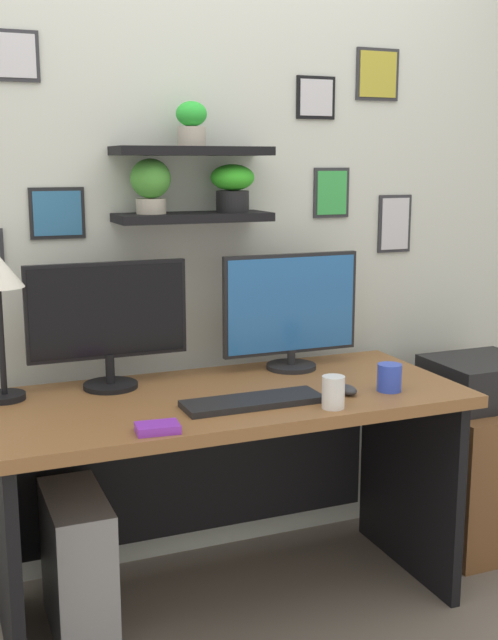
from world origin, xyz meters
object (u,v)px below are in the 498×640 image
object	(u,v)px
pen_cup	(333,392)
computer_tower_left	(78,564)
monitor_left	(108,319)
drawer_cabinet	(475,471)
desk	(221,451)
scissors_tray	(157,428)
printer	(481,381)
coffee_mug	(389,378)
computer_mouse	(347,390)
monitor_right	(291,310)
keyboard	(253,402)

from	to	relation	value
pen_cup	computer_tower_left	size ratio (longest dim) A/B	0.22
monitor_left	drawer_cabinet	size ratio (longest dim) A/B	0.93
desk	scissors_tray	world-z (taller)	scissors_tray
desk	printer	world-z (taller)	desk
coffee_mug	computer_mouse	bearing A→B (deg)	172.40
computer_tower_left	coffee_mug	bearing A→B (deg)	-11.97
coffee_mug	scissors_tray	size ratio (longest dim) A/B	0.75
monitor_right	printer	world-z (taller)	monitor_right
monitor_right	pen_cup	size ratio (longest dim) A/B	5.14
computer_tower_left	pen_cup	bearing A→B (deg)	-22.52
monitor_right	monitor_left	bearing A→B (deg)	-179.99
computer_tower_left	monitor_right	bearing A→B (deg)	12.14
printer	drawer_cabinet	bearing A→B (deg)	-90.00
keyboard	drawer_cabinet	size ratio (longest dim) A/B	0.77
pen_cup	computer_tower_left	world-z (taller)	pen_cup
computer_mouse	keyboard	bearing A→B (deg)	178.31
computer_tower_left	computer_mouse	bearing A→B (deg)	-12.71
keyboard	coffee_mug	bearing A→B (deg)	-3.53
drawer_cabinet	computer_tower_left	distance (m)	1.58
monitor_left	scissors_tray	size ratio (longest dim) A/B	4.41
keyboard	scissors_tray	size ratio (longest dim) A/B	3.67
desk	computer_tower_left	distance (m)	0.58
drawer_cabinet	printer	size ratio (longest dim) A/B	1.50
monitor_right	printer	xyz separation A→B (m)	(0.76, -0.12, -0.31)
printer	computer_tower_left	world-z (taller)	printer
desk	scissors_tray	distance (m)	0.50
desk	monitor_right	distance (m)	0.57
desk	coffee_mug	bearing A→B (deg)	-23.97
keyboard	printer	size ratio (longest dim) A/B	1.16
keyboard	computer_mouse	bearing A→B (deg)	-1.69
computer_mouse	computer_tower_left	bearing A→B (deg)	167.29
monitor_right	keyboard	distance (m)	0.51
drawer_cabinet	coffee_mug	bearing A→B (deg)	-155.54
coffee_mug	keyboard	bearing A→B (deg)	176.47
coffee_mug	computer_tower_left	distance (m)	1.17
monitor_left	monitor_right	world-z (taller)	monitor_left
keyboard	monitor_left	bearing A→B (deg)	135.44
coffee_mug	drawer_cabinet	distance (m)	0.82
monitor_right	computer_mouse	xyz separation A→B (m)	(0.03, -0.37, -0.20)
desk	scissors_tray	size ratio (longest dim) A/B	12.86
monitor_right	printer	size ratio (longest dim) A/B	1.35
coffee_mug	drawer_cabinet	size ratio (longest dim) A/B	0.16
monitor_left	pen_cup	xyz separation A→B (m)	(0.58, -0.48, -0.18)
keyboard	monitor_right	bearing A→B (deg)	50.44
coffee_mug	pen_cup	world-z (taller)	pen_cup
computer_mouse	scissors_tray	bearing A→B (deg)	-169.41
pen_cup	drawer_cabinet	bearing A→B (deg)	23.20
computer_mouse	computer_tower_left	size ratio (longest dim) A/B	0.20
desk	computer_tower_left	size ratio (longest dim) A/B	3.35
printer	computer_tower_left	bearing A→B (deg)	-178.03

